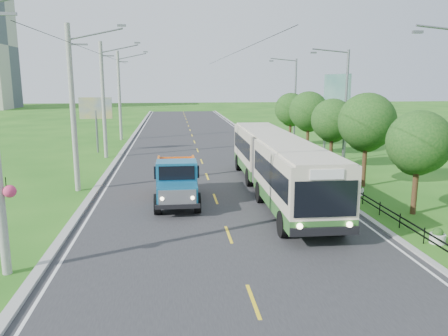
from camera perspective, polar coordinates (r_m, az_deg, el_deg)
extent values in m
plane|color=#205B15|center=(19.57, 0.61, -8.73)|extent=(240.00, 240.00, 0.00)
cube|color=#28282B|center=(38.89, -3.14, 1.39)|extent=(14.00, 120.00, 0.02)
cube|color=#9E9E99|center=(39.11, -13.73, 1.23)|extent=(0.40, 120.00, 0.15)
cube|color=#9E9E99|center=(39.95, 7.15, 1.64)|extent=(0.30, 120.00, 0.10)
cube|color=silver|center=(39.05, -12.93, 1.18)|extent=(0.12, 120.00, 0.00)
cube|color=silver|center=(39.84, 6.45, 1.59)|extent=(0.12, 120.00, 0.00)
cube|color=yellow|center=(19.56, 0.61, -8.67)|extent=(0.12, 2.20, 0.00)
cube|color=black|center=(34.46, 10.90, 0.40)|extent=(0.04, 40.00, 0.60)
sphere|color=#D83366|center=(16.65, -26.19, -2.74)|extent=(0.44, 0.44, 0.44)
cylinder|color=gray|center=(27.93, -19.15, 7.19)|extent=(0.32, 0.32, 10.00)
cube|color=slate|center=(27.85, -18.63, 15.06)|extent=(1.20, 0.10, 0.10)
cube|color=slate|center=(27.57, -13.23, 17.68)|extent=(0.50, 0.18, 0.12)
cylinder|color=gray|center=(39.72, -15.49, 8.45)|extent=(0.32, 0.32, 10.00)
cube|color=slate|center=(39.66, -15.05, 13.97)|extent=(1.20, 0.10, 0.10)
cube|color=slate|center=(39.46, -11.25, 15.75)|extent=(0.50, 0.18, 0.12)
cylinder|color=gray|center=(51.61, -13.50, 9.12)|extent=(0.32, 0.32, 10.00)
cube|color=slate|center=(51.56, -13.13, 13.36)|extent=(1.20, 0.10, 0.10)
cube|color=slate|center=(51.41, -10.21, 14.71)|extent=(0.50, 0.18, 0.12)
cylinder|color=#382314|center=(24.17, 23.69, -2.14)|extent=(0.28, 0.28, 2.97)
sphere|color=#134012|center=(23.79, 24.11, 3.09)|extent=(3.18, 3.18, 3.18)
sphere|color=#134012|center=(24.40, 23.80, 1.79)|extent=(2.33, 2.33, 2.33)
cylinder|color=#382314|center=(29.34, 17.87, 0.90)|extent=(0.28, 0.28, 3.36)
sphere|color=#134012|center=(29.02, 18.17, 5.80)|extent=(3.60, 3.60, 3.60)
sphere|color=#134012|center=(29.62, 18.04, 4.51)|extent=(2.64, 2.64, 2.64)
cylinder|color=#382314|center=(34.84, 13.80, 2.42)|extent=(0.28, 0.28, 3.02)
sphere|color=#134012|center=(34.57, 13.98, 6.13)|extent=(3.24, 3.24, 3.24)
sphere|color=#134012|center=(35.17, 13.95, 5.15)|extent=(2.38, 2.38, 2.38)
cylinder|color=#382314|center=(40.44, 10.86, 3.90)|extent=(0.28, 0.28, 3.25)
sphere|color=#134012|center=(40.20, 10.99, 7.34)|extent=(3.48, 3.48, 3.48)
sphere|color=#134012|center=(40.79, 11.01, 6.41)|extent=(2.55, 2.55, 2.55)
cylinder|color=#382314|center=(46.16, 8.63, 4.77)|extent=(0.28, 0.28, 3.08)
sphere|color=#134012|center=(45.96, 8.72, 7.63)|extent=(3.30, 3.30, 3.30)
sphere|color=#134012|center=(46.54, 8.77, 6.86)|extent=(2.42, 2.42, 2.42)
cylinder|color=slate|center=(21.80, 27.07, 15.90)|extent=(2.80, 0.10, 0.34)
cube|color=slate|center=(21.11, 23.97, 15.93)|extent=(0.45, 0.16, 0.12)
cylinder|color=slate|center=(34.88, 15.59, 7.28)|extent=(0.20, 0.20, 9.00)
cylinder|color=slate|center=(34.38, 13.75, 14.67)|extent=(2.80, 0.10, 0.34)
cube|color=slate|center=(33.95, 11.61, 14.55)|extent=(0.45, 0.16, 0.12)
cylinder|color=slate|center=(48.12, 9.27, 8.55)|extent=(0.20, 0.20, 9.00)
cylinder|color=slate|center=(47.75, 7.77, 13.86)|extent=(2.80, 0.10, 0.34)
cube|color=slate|center=(47.44, 6.20, 13.73)|extent=(0.45, 0.16, 0.12)
cylinder|color=silver|center=(20.64, 26.09, -8.27)|extent=(0.64, 0.64, 0.40)
sphere|color=#134012|center=(20.56, 26.15, -7.61)|extent=(0.44, 0.44, 0.44)
cylinder|color=silver|center=(27.38, 17.11, -2.95)|extent=(0.64, 0.64, 0.40)
sphere|color=#134012|center=(27.32, 17.14, -2.44)|extent=(0.44, 0.44, 0.44)
cylinder|color=silver|center=(34.66, 11.84, 0.26)|extent=(0.64, 0.64, 0.40)
sphere|color=#134012|center=(34.61, 11.86, 0.66)|extent=(0.44, 0.44, 0.44)
cylinder|color=silver|center=(42.20, 8.42, 2.33)|extent=(0.64, 0.64, 0.40)
sphere|color=#134012|center=(42.16, 8.43, 2.67)|extent=(0.44, 0.44, 0.44)
cylinder|color=slate|center=(43.09, -16.27, 4.60)|extent=(0.20, 0.20, 4.00)
cube|color=yellow|center=(42.91, -16.43, 7.52)|extent=(3.00, 0.15, 2.00)
cylinder|color=slate|center=(38.85, 15.55, 4.69)|extent=(0.24, 0.24, 5.00)
cylinder|color=slate|center=(43.49, 13.08, 5.48)|extent=(0.24, 0.24, 5.00)
cube|color=#144C47|center=(40.95, 14.47, 9.70)|extent=(0.20, 6.00, 3.00)
cube|color=#2D6227|center=(21.99, 9.42, -4.14)|extent=(2.98, 8.57, 0.63)
cube|color=beige|center=(21.66, 9.54, -0.55)|extent=(2.98, 8.57, 2.19)
cube|color=black|center=(21.66, 9.54, -0.52)|extent=(3.01, 7.89, 1.08)
cube|color=#2D6227|center=(30.90, 4.91, 0.45)|extent=(2.97, 8.00, 0.63)
cube|color=beige|center=(30.67, 4.95, 3.04)|extent=(2.97, 8.00, 2.19)
cube|color=black|center=(30.67, 4.95, 3.06)|extent=(3.00, 7.32, 1.08)
cube|color=#4C4C4C|center=(26.32, 6.77, 0.94)|extent=(2.69, 1.18, 2.71)
cube|color=black|center=(17.73, 13.16, -3.97)|extent=(2.56, 0.11, 1.48)
cylinder|color=black|center=(19.30, 7.76, -7.27)|extent=(0.38, 1.19, 1.18)
cylinder|color=black|center=(20.04, 14.97, -6.86)|extent=(0.38, 1.19, 1.18)
cylinder|color=black|center=(24.52, 4.73, -3.17)|extent=(0.38, 1.19, 1.18)
cylinder|color=black|center=(25.11, 10.51, -2.98)|extent=(0.38, 1.19, 1.18)
cylinder|color=black|center=(28.23, 3.31, -1.22)|extent=(0.38, 1.19, 1.18)
cylinder|color=black|center=(28.74, 8.38, -1.09)|extent=(0.38, 1.19, 1.18)
cylinder|color=black|center=(33.29, 1.89, 0.73)|extent=(0.38, 1.19, 1.18)
cylinder|color=black|center=(33.73, 6.22, 0.81)|extent=(0.38, 1.19, 1.18)
cube|color=#165D85|center=(22.22, -6.13, -3.46)|extent=(2.04, 1.36, 0.97)
cube|color=#165D85|center=(23.52, -6.19, -1.41)|extent=(2.13, 1.55, 1.94)
cube|color=black|center=(23.42, -6.21, -0.26)|extent=(2.35, 1.26, 0.68)
cube|color=black|center=(24.49, -6.16, -3.12)|extent=(0.97, 5.82, 0.24)
cube|color=#CD5C13|center=(25.88, -6.25, -0.13)|extent=(2.23, 2.91, 1.26)
cylinder|color=black|center=(22.57, -8.70, -4.70)|extent=(0.34, 1.07, 1.07)
cylinder|color=black|center=(22.58, -3.51, -4.58)|extent=(0.34, 1.07, 1.07)
cylinder|color=black|center=(26.32, -8.42, -2.38)|extent=(0.34, 1.07, 1.07)
cylinder|color=black|center=(26.33, -3.98, -2.27)|extent=(0.34, 1.07, 1.07)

